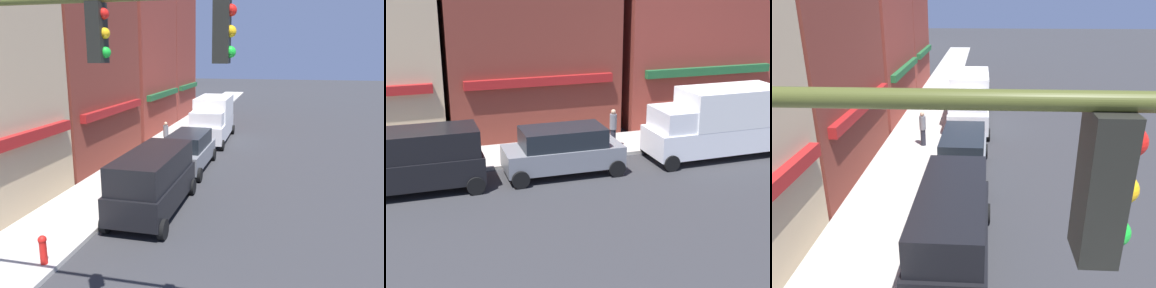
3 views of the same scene
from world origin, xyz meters
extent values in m
cube|color=maroon|center=(16.68, 11.50, 5.77)|extent=(8.21, 5.00, 11.54)
cube|color=maroon|center=(16.68, 8.85, 3.00)|extent=(6.97, 0.30, 0.40)
cube|color=#1E592D|center=(25.53, 8.85, 3.00)|extent=(7.05, 0.30, 0.40)
cube|color=maroon|center=(33.52, 11.50, 6.73)|extent=(7.35, 5.00, 13.46)
cube|color=#1E592D|center=(33.52, 8.85, 3.00)|extent=(6.25, 0.30, 0.40)
cylinder|color=#474C1E|center=(3.84, 3.48, 6.66)|extent=(0.12, 5.83, 0.12)
cube|color=black|center=(3.84, 3.19, 6.13)|extent=(0.32, 0.24, 0.95)
sphere|color=red|center=(3.84, 3.06, 6.43)|extent=(0.18, 0.18, 0.18)
sphere|color=#EAAD14|center=(3.84, 3.06, 6.13)|extent=(0.18, 0.18, 0.18)
sphere|color=green|center=(3.84, 3.06, 5.83)|extent=(0.18, 0.18, 0.18)
cube|color=black|center=(10.75, 4.70, 0.84)|extent=(5.02, 2.05, 1.00)
cube|color=black|center=(10.75, 4.70, 1.84)|extent=(4.77, 1.88, 1.00)
cylinder|color=black|center=(12.84, 5.70, 0.34)|extent=(0.68, 0.22, 0.68)
cylinder|color=black|center=(12.84, 3.70, 0.34)|extent=(0.68, 0.22, 0.68)
cube|color=slate|center=(16.45, 4.70, 0.77)|extent=(4.73, 1.98, 0.85)
cube|color=black|center=(16.45, 4.70, 1.56)|extent=(3.32, 1.80, 0.75)
cylinder|color=black|center=(14.51, 5.65, 0.34)|extent=(0.68, 0.22, 0.68)
cylinder|color=black|center=(14.51, 3.75, 0.34)|extent=(0.68, 0.22, 0.68)
cylinder|color=black|center=(18.39, 5.65, 0.34)|extent=(0.68, 0.22, 0.68)
cylinder|color=black|center=(18.39, 3.75, 0.34)|extent=(0.68, 0.22, 0.68)
cube|color=white|center=(23.43, 4.70, 0.89)|extent=(6.22, 2.25, 1.10)
cube|color=silver|center=(24.05, 4.70, 2.24)|extent=(4.36, 2.23, 1.60)
cube|color=white|center=(21.45, 4.70, 1.89)|extent=(1.75, 2.10, 0.90)
cylinder|color=black|center=(20.74, 5.80, 0.34)|extent=(0.68, 0.22, 0.68)
cylinder|color=black|center=(20.74, 3.60, 0.34)|extent=(0.68, 0.22, 0.68)
cylinder|color=black|center=(26.12, 5.80, 0.34)|extent=(0.68, 0.22, 0.68)
cylinder|color=black|center=(26.12, 3.60, 0.34)|extent=(0.68, 0.22, 0.68)
cylinder|color=#23232D|center=(19.50, 6.91, 0.57)|extent=(0.26, 0.26, 0.85)
cylinder|color=slate|center=(19.50, 6.91, 1.35)|extent=(0.32, 0.32, 0.70)
sphere|color=tan|center=(19.50, 6.91, 1.81)|extent=(0.22, 0.22, 0.22)
camera|label=1|loc=(-1.95, 0.26, 5.76)|focal=35.00mm
camera|label=2|loc=(10.61, -14.57, 7.65)|focal=50.00mm
camera|label=3|loc=(1.84, 3.90, 7.18)|focal=35.00mm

